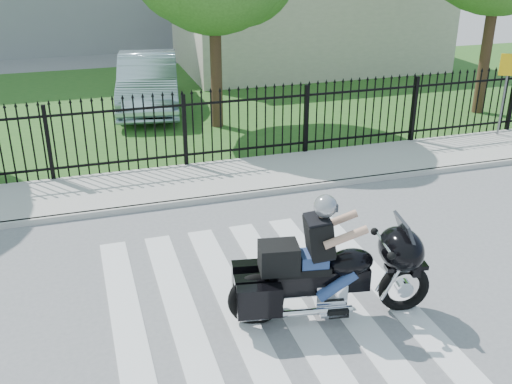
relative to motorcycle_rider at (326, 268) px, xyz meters
name	(u,v)px	position (x,y,z in m)	size (l,w,h in m)	color
ground	(265,309)	(-0.78, 0.40, -0.81)	(120.00, 120.00, 0.00)	slate
crosswalk	(265,309)	(-0.78, 0.40, -0.80)	(5.00, 5.50, 0.01)	silver
sidewalk	(195,182)	(-0.78, 5.40, -0.75)	(40.00, 2.00, 0.12)	#ADAAA3
curb	(205,200)	(-0.78, 4.40, -0.75)	(40.00, 0.12, 0.12)	#ADAAA3
grass_strip	(151,104)	(-0.78, 12.40, -0.80)	(40.00, 12.00, 0.02)	#26571D
iron_fence	(185,132)	(-0.78, 6.40, 0.09)	(26.00, 0.04, 1.80)	black
building_low	(307,22)	(6.22, 16.40, 0.94)	(10.00, 6.00, 3.50)	beige
motorcycle_rider	(326,268)	(0.00, 0.00, 0.00)	(2.98, 1.27, 1.98)	black
parked_car	(148,82)	(-0.87, 11.84, 0.04)	(1.77, 5.07, 1.67)	#97B1BD
traffic_sign	(507,78)	(7.68, 6.09, 0.86)	(0.44, 0.23, 2.17)	slate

